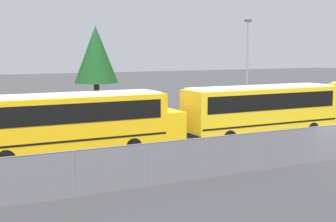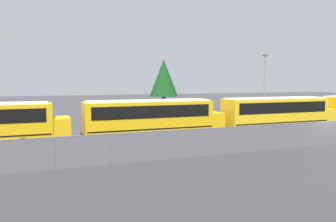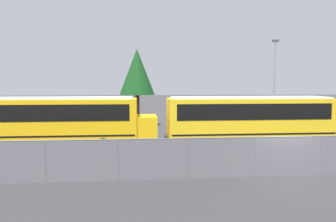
# 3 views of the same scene
# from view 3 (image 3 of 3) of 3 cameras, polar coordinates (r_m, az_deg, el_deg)

# --- Properties ---
(ground_plane) EXTENTS (200.00, 200.00, 0.00)m
(ground_plane) POSITION_cam_3_polar(r_m,az_deg,el_deg) (16.24, 19.97, -10.61)
(ground_plane) COLOR #38383A
(fence) EXTENTS (101.29, 0.07, 1.85)m
(fence) POSITION_cam_3_polar(r_m,az_deg,el_deg) (16.01, 20.07, -7.36)
(fence) COLOR #9EA0A5
(fence) RESTS_ON ground_plane
(school_bus_2) EXTENTS (12.08, 2.59, 3.36)m
(school_bus_2) POSITION_cam_3_polar(r_m,az_deg,el_deg) (21.84, -18.92, -1.36)
(school_bus_2) COLOR yellow
(school_bus_2) RESTS_ON ground_plane
(school_bus_3) EXTENTS (12.08, 2.59, 3.36)m
(school_bus_3) POSITION_cam_3_polar(r_m,az_deg,el_deg) (22.24, 14.54, -1.14)
(school_bus_3) COLOR yellow
(school_bus_3) RESTS_ON ground_plane
(light_pole) EXTENTS (0.60, 0.24, 8.27)m
(light_pole) POSITION_cam_3_polar(r_m,az_deg,el_deg) (32.46, 18.05, 5.14)
(light_pole) COLOR gray
(light_pole) RESTS_ON ground_plane
(tree_3) EXTENTS (3.41, 3.41, 7.55)m
(tree_3) POSITION_cam_3_polar(r_m,az_deg,el_deg) (32.09, -5.42, 6.74)
(tree_3) COLOR #51381E
(tree_3) RESTS_ON ground_plane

